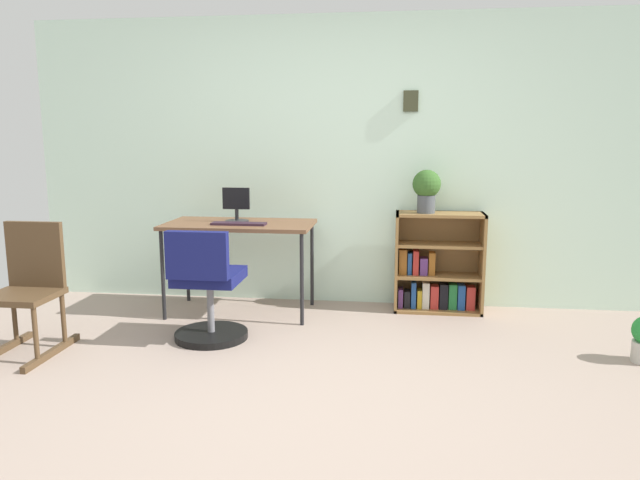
{
  "coord_description": "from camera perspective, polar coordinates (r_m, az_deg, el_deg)",
  "views": [
    {
      "loc": [
        0.55,
        -2.94,
        1.43
      ],
      "look_at": [
        0.02,
        1.21,
        0.7
      ],
      "focal_mm": 33.32,
      "sensor_mm": 36.0,
      "label": 1
    }
  ],
  "objects": [
    {
      "name": "ground_plane",
      "position": [
        3.31,
        -3.08,
        -15.68
      ],
      "size": [
        6.24,
        6.24,
        0.0
      ],
      "primitive_type": "plane",
      "color": "gray"
    },
    {
      "name": "wall_back",
      "position": [
        5.12,
        1.13,
        7.47
      ],
      "size": [
        5.2,
        0.12,
        2.42
      ],
      "color": "silver",
      "rests_on": "ground_plane"
    },
    {
      "name": "desk",
      "position": [
        4.83,
        -7.74,
        1.04
      ],
      "size": [
        1.18,
        0.64,
        0.75
      ],
      "color": "brown",
      "rests_on": "ground_plane"
    },
    {
      "name": "monitor",
      "position": [
        4.85,
        -8.03,
        3.22
      ],
      "size": [
        0.22,
        0.19,
        0.28
      ],
      "color": "#262628",
      "rests_on": "desk"
    },
    {
      "name": "keyboard",
      "position": [
        4.7,
        -7.8,
        1.56
      ],
      "size": [
        0.43,
        0.12,
        0.02
      ],
      "primitive_type": "cube",
      "color": "#2E1B28",
      "rests_on": "desk"
    },
    {
      "name": "office_chair",
      "position": [
        4.24,
        -10.76,
        -5.03
      ],
      "size": [
        0.52,
        0.55,
        0.82
      ],
      "color": "black",
      "rests_on": "ground_plane"
    },
    {
      "name": "rocking_chair",
      "position": [
        4.41,
        -26.21,
        -4.08
      ],
      "size": [
        0.42,
        0.64,
        0.87
      ],
      "color": "#4D3722",
      "rests_on": "ground_plane"
    },
    {
      "name": "bookshelf_low",
      "position": [
        5.01,
        11.1,
        -2.64
      ],
      "size": [
        0.71,
        0.3,
        0.82
      ],
      "color": "olive",
      "rests_on": "ground_plane"
    },
    {
      "name": "potted_plant_on_shelf",
      "position": [
        4.86,
        10.2,
        4.94
      ],
      "size": [
        0.23,
        0.23,
        0.35
      ],
      "color": "#474C51",
      "rests_on": "bookshelf_low"
    }
  ]
}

